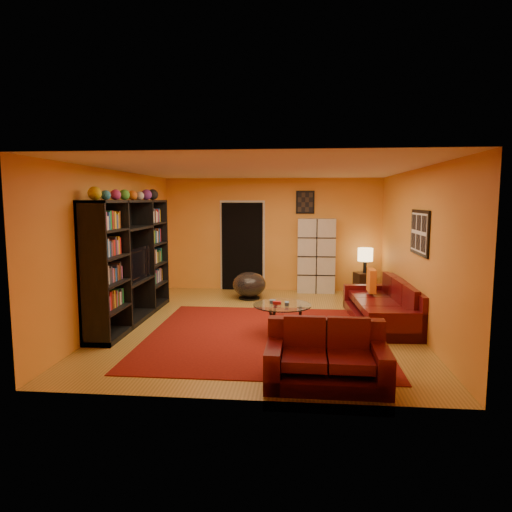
# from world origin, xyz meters

# --- Properties ---
(floor) EXTENTS (6.00, 6.00, 0.00)m
(floor) POSITION_xyz_m (0.00, 0.00, 0.00)
(floor) COLOR olive
(floor) RESTS_ON ground
(ceiling) EXTENTS (6.00, 6.00, 0.00)m
(ceiling) POSITION_xyz_m (0.00, 0.00, 2.60)
(ceiling) COLOR white
(ceiling) RESTS_ON wall_back
(wall_back) EXTENTS (6.00, 0.00, 6.00)m
(wall_back) POSITION_xyz_m (0.00, 3.00, 1.30)
(wall_back) COLOR orange
(wall_back) RESTS_ON floor
(wall_front) EXTENTS (6.00, 0.00, 6.00)m
(wall_front) POSITION_xyz_m (0.00, -3.00, 1.30)
(wall_front) COLOR orange
(wall_front) RESTS_ON floor
(wall_left) EXTENTS (0.00, 6.00, 6.00)m
(wall_left) POSITION_xyz_m (-2.50, 0.00, 1.30)
(wall_left) COLOR orange
(wall_left) RESTS_ON floor
(wall_right) EXTENTS (0.00, 6.00, 6.00)m
(wall_right) POSITION_xyz_m (2.50, 0.00, 1.30)
(wall_right) COLOR orange
(wall_right) RESTS_ON floor
(rug) EXTENTS (3.60, 3.60, 0.01)m
(rug) POSITION_xyz_m (0.10, -0.70, 0.01)
(rug) COLOR #590E0A
(rug) RESTS_ON floor
(doorway) EXTENTS (0.95, 0.10, 2.04)m
(doorway) POSITION_xyz_m (-0.70, 2.96, 1.02)
(doorway) COLOR black
(doorway) RESTS_ON floor
(wall_art_right) EXTENTS (0.03, 1.00, 0.70)m
(wall_art_right) POSITION_xyz_m (2.48, -0.30, 1.60)
(wall_art_right) COLOR black
(wall_art_right) RESTS_ON wall_right
(wall_art_back) EXTENTS (0.42, 0.03, 0.52)m
(wall_art_back) POSITION_xyz_m (0.75, 2.98, 2.05)
(wall_art_back) COLOR black
(wall_art_back) RESTS_ON wall_back
(entertainment_unit) EXTENTS (0.45, 3.00, 2.10)m
(entertainment_unit) POSITION_xyz_m (-2.27, 0.00, 1.05)
(entertainment_unit) COLOR black
(entertainment_unit) RESTS_ON floor
(tv) EXTENTS (0.98, 0.13, 0.57)m
(tv) POSITION_xyz_m (-2.23, -0.01, 1.00)
(tv) COLOR black
(tv) RESTS_ON entertainment_unit
(sofa) EXTENTS (1.10, 2.40, 0.85)m
(sofa) POSITION_xyz_m (2.14, 0.27, 0.28)
(sofa) COLOR #45090C
(sofa) RESTS_ON rug
(loveseat) EXTENTS (1.40, 0.85, 0.85)m
(loveseat) POSITION_xyz_m (0.94, -2.42, 0.29)
(loveseat) COLOR #45090C
(loveseat) RESTS_ON rug
(throw_pillow) EXTENTS (0.12, 0.42, 0.42)m
(throw_pillow) POSITION_xyz_m (1.95, 0.85, 0.63)
(throw_pillow) COLOR orange
(throw_pillow) RESTS_ON sofa
(coffee_table) EXTENTS (0.91, 0.91, 0.46)m
(coffee_table) POSITION_xyz_m (0.36, -0.53, 0.42)
(coffee_table) COLOR silver
(coffee_table) RESTS_ON floor
(storage_cabinet) EXTENTS (0.84, 0.38, 1.68)m
(storage_cabinet) POSITION_xyz_m (1.01, 2.80, 0.84)
(storage_cabinet) COLOR beige
(storage_cabinet) RESTS_ON floor
(bowl_chair) EXTENTS (0.71, 0.71, 0.58)m
(bowl_chair) POSITION_xyz_m (-0.43, 1.95, 0.31)
(bowl_chair) COLOR black
(bowl_chair) RESTS_ON floor
(side_table) EXTENTS (0.49, 0.49, 0.50)m
(side_table) POSITION_xyz_m (2.08, 2.59, 0.25)
(side_table) COLOR black
(side_table) RESTS_ON floor
(table_lamp) EXTENTS (0.33, 0.33, 0.55)m
(table_lamp) POSITION_xyz_m (2.08, 2.59, 0.89)
(table_lamp) COLOR black
(table_lamp) RESTS_ON side_table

